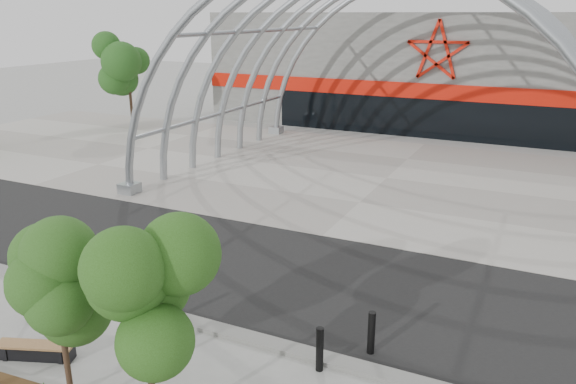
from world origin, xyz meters
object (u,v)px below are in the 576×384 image
bench_0 (36,351)px  bollard_2 (163,330)px  street_tree_0 (57,292)px  street_tree_1 (144,301)px

bench_0 → bollard_2: (2.57, 1.61, 0.35)m
street_tree_0 → bench_0: street_tree_0 is taller
bollard_2 → bench_0: bearing=-147.9°
street_tree_1 → bench_0: 5.07m
bench_0 → bollard_2: bollard_2 is taller
street_tree_0 → street_tree_1: street_tree_1 is taller
street_tree_0 → street_tree_1: (1.98, 0.21, 0.16)m
street_tree_1 → bollard_2: (-1.62, 2.41, -2.37)m
street_tree_0 → bollard_2: size_ratio=3.52×
bench_0 → street_tree_0: bearing=-24.5°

